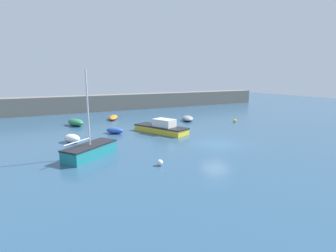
% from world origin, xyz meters
% --- Properties ---
extents(ground_plane, '(120.00, 120.00, 0.20)m').
position_xyz_m(ground_plane, '(0.00, 0.00, -0.10)').
color(ground_plane, '#2D5170').
extents(harbor_breakwater, '(60.67, 3.05, 2.80)m').
position_xyz_m(harbor_breakwater, '(0.00, 28.09, 1.40)').
color(harbor_breakwater, slate).
rests_on(harbor_breakwater, ground_plane).
extents(dinghy_near_pier, '(1.85, 2.18, 0.78)m').
position_xyz_m(dinghy_near_pier, '(-11.73, 6.69, 0.39)').
color(dinghy_near_pier, white).
rests_on(dinghy_near_pier, ground_plane).
extents(open_tender_yellow, '(2.55, 3.28, 0.68)m').
position_xyz_m(open_tender_yellow, '(4.33, 11.86, 0.34)').
color(open_tender_yellow, gray).
rests_on(open_tender_yellow, ground_plane).
extents(motorboat_grey_hull, '(4.43, 6.60, 1.53)m').
position_xyz_m(motorboat_grey_hull, '(-2.31, 6.69, 0.54)').
color(motorboat_grey_hull, yellow).
rests_on(motorboat_grey_hull, ground_plane).
extents(sailboat_tall_mast, '(4.63, 4.01, 6.63)m').
position_xyz_m(sailboat_tall_mast, '(-11.16, 1.26, 0.54)').
color(sailboat_tall_mast, teal).
rests_on(sailboat_tall_mast, ground_plane).
extents(rowboat_blue_near, '(2.43, 3.67, 0.58)m').
position_xyz_m(rowboat_blue_near, '(-4.53, 17.90, 0.29)').
color(rowboat_blue_near, orange).
rests_on(rowboat_blue_near, ground_plane).
extents(fishing_dinghy_green, '(2.11, 2.18, 0.67)m').
position_xyz_m(fishing_dinghy_green, '(-7.03, 8.64, 0.33)').
color(fishing_dinghy_green, '#2D56B7').
rests_on(fishing_dinghy_green, ground_plane).
extents(rowboat_white_midwater, '(2.26, 3.15, 0.88)m').
position_xyz_m(rowboat_white_midwater, '(-10.06, 15.33, 0.44)').
color(rowboat_white_midwater, '#287A4C').
rests_on(rowboat_white_midwater, ground_plane).
extents(mooring_buoy_yellow, '(0.43, 0.43, 0.43)m').
position_xyz_m(mooring_buoy_yellow, '(9.30, 7.87, 0.21)').
color(mooring_buoy_yellow, yellow).
rests_on(mooring_buoy_yellow, ground_plane).
extents(mooring_buoy_white, '(0.43, 0.43, 0.43)m').
position_xyz_m(mooring_buoy_white, '(-7.27, -2.97, 0.22)').
color(mooring_buoy_white, white).
rests_on(mooring_buoy_white, ground_plane).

